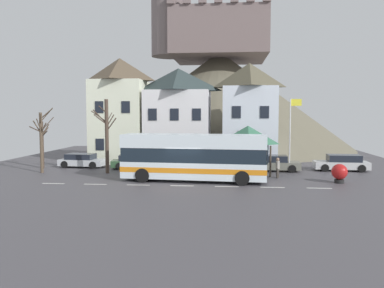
% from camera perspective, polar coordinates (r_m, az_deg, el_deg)
% --- Properties ---
extents(ground_plane, '(40.00, 60.00, 0.07)m').
position_cam_1_polar(ground_plane, '(27.85, -1.15, -5.67)').
color(ground_plane, '#4C494E').
extents(townhouse_00, '(5.07, 5.31, 10.34)m').
position_cam_1_polar(townhouse_00, '(40.38, -10.31, 4.80)').
color(townhouse_00, silver).
rests_on(townhouse_00, ground_plane).
extents(townhouse_01, '(6.16, 5.56, 9.29)m').
position_cam_1_polar(townhouse_01, '(39.32, -1.98, 4.11)').
color(townhouse_01, white).
rests_on(townhouse_01, ground_plane).
extents(townhouse_02, '(5.04, 5.42, 9.72)m').
position_cam_1_polar(townhouse_02, '(38.96, 8.22, 4.38)').
color(townhouse_02, silver).
rests_on(townhouse_02, ground_plane).
extents(hilltop_castle, '(36.40, 36.40, 22.56)m').
position_cam_1_polar(hilltop_castle, '(55.85, 3.86, 6.93)').
color(hilltop_castle, '#645E4C').
rests_on(hilltop_castle, ground_plane).
extents(transit_bus, '(10.47, 3.25, 3.36)m').
position_cam_1_polar(transit_bus, '(28.26, 0.31, -1.99)').
color(transit_bus, white).
rests_on(transit_bus, ground_plane).
extents(bus_shelter, '(3.60, 3.60, 3.87)m').
position_cam_1_polar(bus_shelter, '(32.09, 8.06, 1.28)').
color(bus_shelter, '#473D33').
rests_on(bus_shelter, ground_plane).
extents(parked_car_00, '(4.17, 2.18, 1.23)m').
position_cam_1_polar(parked_car_00, '(37.15, -15.54, -2.30)').
color(parked_car_00, silver).
rests_on(parked_car_00, ground_plane).
extents(parked_car_01, '(4.41, 1.97, 1.33)m').
position_cam_1_polar(parked_car_01, '(34.11, 11.59, -2.74)').
color(parked_car_01, slate).
rests_on(parked_car_01, ground_plane).
extents(parked_car_02, '(4.69, 2.35, 1.23)m').
position_cam_1_polar(parked_car_02, '(35.26, -7.97, -2.53)').
color(parked_car_02, '#305134').
rests_on(parked_car_02, ground_plane).
extents(parked_car_03, '(4.50, 2.07, 1.36)m').
position_cam_1_polar(parked_car_03, '(35.93, 20.79, -2.56)').
color(parked_car_03, silver).
rests_on(parked_car_03, ground_plane).
extents(pedestrian_00, '(0.29, 0.32, 1.54)m').
position_cam_1_polar(pedestrian_00, '(30.45, 12.25, -3.24)').
color(pedestrian_00, '#38332D').
rests_on(pedestrian_00, ground_plane).
extents(pedestrian_01, '(0.33, 0.33, 1.60)m').
position_cam_1_polar(pedestrian_01, '(30.55, 9.47, -3.07)').
color(pedestrian_01, black).
rests_on(pedestrian_01, ground_plane).
extents(public_bench, '(1.78, 0.48, 0.87)m').
position_cam_1_polar(public_bench, '(34.49, 9.88, -2.93)').
color(public_bench, '#473828').
rests_on(public_bench, ground_plane).
extents(flagpole, '(0.95, 0.10, 6.11)m').
position_cam_1_polar(flagpole, '(33.54, 14.10, 2.13)').
color(flagpole, silver).
rests_on(flagpole, ground_plane).
extents(harbour_buoy, '(1.10, 1.10, 1.35)m').
position_cam_1_polar(harbour_buoy, '(29.47, 20.49, -3.86)').
color(harbour_buoy, black).
rests_on(harbour_buoy, ground_plane).
extents(bare_tree_00, '(1.72, 1.21, 5.34)m').
position_cam_1_polar(bare_tree_00, '(34.47, -20.88, 0.61)').
color(bare_tree_00, brown).
rests_on(bare_tree_00, ground_plane).
extents(bare_tree_01, '(1.99, 1.45, 4.55)m').
position_cam_1_polar(bare_tree_01, '(37.55, -20.82, 0.06)').
color(bare_tree_01, '#47382D').
rests_on(bare_tree_01, ground_plane).
extents(bare_tree_02, '(2.09, 1.43, 6.00)m').
position_cam_1_polar(bare_tree_02, '(32.72, -12.22, 1.37)').
color(bare_tree_02, '#47382D').
rests_on(bare_tree_02, ground_plane).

